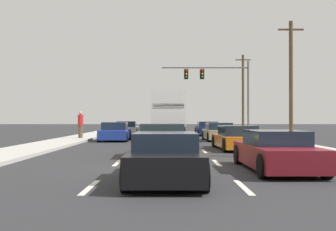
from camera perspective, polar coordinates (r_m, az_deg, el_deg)
ground_plane at (r=37.33m, az=-0.25°, el=-2.73°), size 140.00×140.00×0.00m
sidewalk_right at (r=32.97m, az=11.15°, el=-2.91°), size 2.53×80.00×0.14m
sidewalk_left at (r=32.99m, az=-11.66°, el=-2.91°), size 2.53×80.00×0.14m
lane_markings at (r=34.20m, az=-0.26°, el=-2.94°), size 3.54×62.00×0.01m
car_silver at (r=35.79m, az=-5.88°, el=-1.88°), size 2.02×4.57×1.27m
car_blue at (r=28.34m, az=-7.49°, el=-2.32°), size 2.02×4.56×1.26m
box_truck at (r=31.99m, az=-0.35°, el=0.51°), size 2.67×9.13×3.47m
car_gray at (r=24.30m, az=-0.53°, el=-2.71°), size 2.01×4.36×1.19m
car_yellow at (r=16.36m, az=-1.10°, el=-3.61°), size 2.11×4.71×1.32m
car_black at (r=10.25m, az=-0.56°, el=-5.87°), size 1.82×4.52×1.18m
car_navy at (r=36.78m, az=5.25°, el=-1.86°), size 2.02×4.28×1.23m
car_tan at (r=28.52m, az=6.79°, el=-2.32°), size 2.01×4.23×1.23m
car_orange at (r=20.45m, az=9.20°, el=-3.14°), size 1.99×4.59×1.18m
car_maroon at (r=12.57m, az=14.45°, el=-4.85°), size 1.88×4.48×1.17m
traffic_signal_mast at (r=41.35m, az=5.99°, el=4.86°), size 8.68×0.69×7.20m
utility_pole_mid at (r=30.74m, az=16.36°, el=4.91°), size 1.80×0.28×8.43m
utility_pole_far at (r=49.34m, az=10.08°, el=3.23°), size 1.80×0.28×8.98m
pedestrian_mid_block at (r=29.87m, az=-12.16°, el=-1.22°), size 0.38×0.38×1.88m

